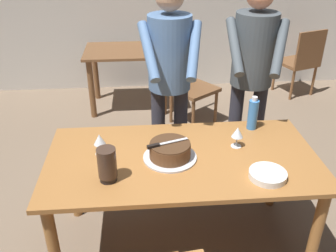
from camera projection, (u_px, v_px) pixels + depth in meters
The scene contains 14 objects.
ground_plane at pixel (181, 242), 2.71m from camera, with size 14.00×14.00×0.00m, color #7A6651.
main_dining_table at pixel (182, 170), 2.40m from camera, with size 1.73×0.88×0.75m.
cake_on_platter at pixel (170, 151), 2.31m from camera, with size 0.34×0.34×0.11m.
cake_knife at pixel (159, 145), 2.26m from camera, with size 0.26×0.11×0.02m.
plate_stack at pixel (268, 175), 2.15m from camera, with size 0.22×0.22×0.04m.
wine_glass_near at pixel (100, 140), 2.33m from camera, with size 0.08×0.08×0.14m.
wine_glass_far at pixel (237, 133), 2.41m from camera, with size 0.08×0.08×0.14m.
water_bottle at pixel (253, 114), 2.62m from camera, with size 0.07×0.07×0.25m.
hurricane_lamp at pixel (107, 165), 2.09m from camera, with size 0.11×0.11×0.21m.
person_cutting_cake at pixel (170, 73), 2.76m from camera, with size 0.47×0.55×1.72m.
person_standing_beside at pixel (252, 69), 2.84m from camera, with size 0.46×0.57×1.72m.
background_table at pixel (127, 63), 4.48m from camera, with size 1.00×0.70×0.74m.
background_chair_0 at pixel (301, 60), 4.84m from camera, with size 0.56×0.56×0.90m.
background_chair_1 at pixel (189, 82), 4.16m from camera, with size 0.62×0.62×0.90m.
Camera 1 is at (-0.25, -1.96, 2.05)m, focal length 39.40 mm.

